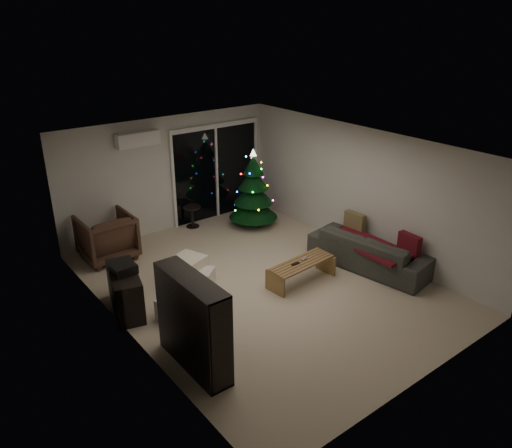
{
  "coord_description": "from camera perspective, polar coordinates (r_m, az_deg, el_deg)",
  "views": [
    {
      "loc": [
        -4.84,
        -6.08,
        4.51
      ],
      "look_at": [
        0.1,
        0.3,
        1.05
      ],
      "focal_mm": 35.0,
      "sensor_mm": 36.0,
      "label": 1
    }
  ],
  "objects": [
    {
      "name": "remote_a",
      "position": [
        8.8,
        4.54,
        -4.56
      ],
      "size": [
        0.16,
        0.05,
        0.02
      ],
      "primitive_type": "cube",
      "color": "black",
      "rests_on": "coffee_table"
    },
    {
      "name": "sofa",
      "position": [
        9.67,
        12.95,
        -2.97
      ],
      "size": [
        1.27,
        2.43,
        0.68
      ],
      "primitive_type": "imported",
      "rotation": [
        0.0,
        0.0,
        1.73
      ],
      "color": "#4A4C48",
      "rests_on": "floor"
    },
    {
      "name": "media_cabinet",
      "position": [
        8.37,
        -14.72,
        -7.42
      ],
      "size": [
        0.7,
        1.2,
        0.7
      ],
      "primitive_type": "cube",
      "rotation": [
        0.0,
        0.0,
        -0.26
      ],
      "color": "black",
      "rests_on": "floor"
    },
    {
      "name": "stereo",
      "position": [
        8.17,
        -15.02,
        -4.84
      ],
      "size": [
        0.36,
        0.42,
        0.15
      ],
      "primitive_type": "cube",
      "color": "black",
      "rests_on": "media_cabinet"
    },
    {
      "name": "room",
      "position": [
        9.88,
        -2.6,
        2.47
      ],
      "size": [
        6.5,
        7.51,
        2.6
      ],
      "color": "beige",
      "rests_on": "ground"
    },
    {
      "name": "cushion_b",
      "position": [
        9.4,
        17.09,
        -2.39
      ],
      "size": [
        0.16,
        0.45,
        0.44
      ],
      "primitive_type": "cube",
      "rotation": [
        0.0,
        0.0,
        -0.07
      ],
      "color": "#4E1522",
      "rests_on": "sofa"
    },
    {
      "name": "cushion_a",
      "position": [
        10.11,
        11.2,
        0.07
      ],
      "size": [
        0.17,
        0.45,
        0.44
      ],
      "primitive_type": "cube",
      "rotation": [
        0.0,
        0.0,
        0.09
      ],
      "color": "olive",
      "rests_on": "sofa"
    },
    {
      "name": "remote_b",
      "position": [
        8.99,
        5.51,
        -3.98
      ],
      "size": [
        0.16,
        0.09,
        0.02
      ],
      "primitive_type": "cube",
      "rotation": [
        0.0,
        0.0,
        0.35
      ],
      "color": "slate",
      "rests_on": "coffee_table"
    },
    {
      "name": "coffee_table",
      "position": [
        8.99,
        5.21,
        -5.49
      ],
      "size": [
        1.32,
        0.55,
        0.41
      ],
      "primitive_type": null,
      "rotation": [
        0.0,
        0.0,
        0.08
      ],
      "color": "olive",
      "rests_on": "floor"
    },
    {
      "name": "sofa_throw",
      "position": [
        9.54,
        12.64,
        -2.32
      ],
      "size": [
        0.72,
        1.67,
        0.06
      ],
      "primitive_type": "cube",
      "color": "#4E1522",
      "rests_on": "sofa"
    },
    {
      "name": "cardboard_box_b",
      "position": [
        8.96,
        -5.96,
        -6.11
      ],
      "size": [
        0.51,
        0.5,
        0.29
      ],
      "primitive_type": "cube",
      "rotation": [
        0.0,
        0.0,
        0.69
      ],
      "color": "silver",
      "rests_on": "floor"
    },
    {
      "name": "bookshelf",
      "position": [
        6.75,
        -8.44,
        -11.58
      ],
      "size": [
        0.46,
        1.39,
        1.36
      ],
      "primitive_type": null,
      "rotation": [
        0.0,
        0.0,
        -0.09
      ],
      "color": "black",
      "rests_on": "floor"
    },
    {
      "name": "armchair",
      "position": [
        10.14,
        -16.69,
        -1.41
      ],
      "size": [
        0.97,
        1.0,
        0.91
      ],
      "primitive_type": "imported",
      "rotation": [
        0.0,
        0.0,
        3.14
      ],
      "color": "#452F28",
      "rests_on": "floor"
    },
    {
      "name": "ottoman",
      "position": [
        9.08,
        -7.73,
        -5.12
      ],
      "size": [
        0.67,
        0.67,
        0.47
      ],
      "primitive_type": "cube",
      "rotation": [
        0.0,
        0.0,
        0.36
      ],
      "color": "beige",
      "rests_on": "floor"
    },
    {
      "name": "christmas_tree",
      "position": [
        11.09,
        -0.31,
        4.14
      ],
      "size": [
        1.44,
        1.44,
        1.77
      ],
      "primitive_type": "cone",
      "rotation": [
        0.0,
        0.0,
        -0.4
      ],
      "color": "black",
      "rests_on": "floor"
    },
    {
      "name": "floor_lamp",
      "position": [
        10.69,
        -17.28,
        2.74
      ],
      "size": [
        0.31,
        0.31,
        1.92
      ],
      "primitive_type": "cylinder",
      "color": "black",
      "rests_on": "floor"
    },
    {
      "name": "cardboard_box_a",
      "position": [
        8.15,
        -9.5,
        -9.38
      ],
      "size": [
        0.52,
        0.44,
        0.33
      ],
      "primitive_type": "cube",
      "rotation": [
        0.0,
        0.0,
        0.23
      ],
      "color": "silver",
      "rests_on": "floor"
    },
    {
      "name": "side_table",
      "position": [
        11.31,
        -7.29,
        0.84
      ],
      "size": [
        0.45,
        0.45,
        0.49
      ],
      "primitive_type": "cylinder",
      "rotation": [
        0.0,
        0.0,
        0.15
      ],
      "color": "black",
      "rests_on": "floor"
    }
  ]
}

